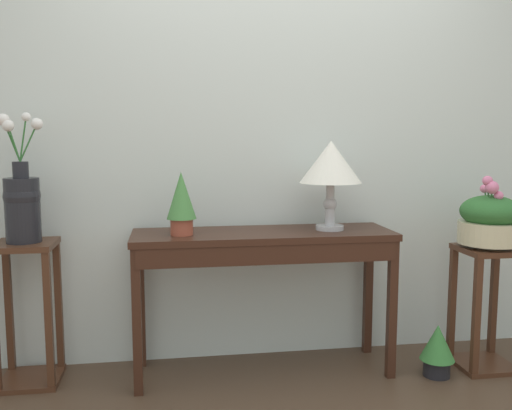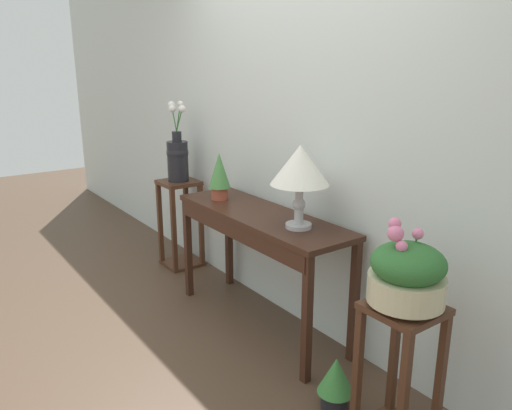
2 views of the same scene
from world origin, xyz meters
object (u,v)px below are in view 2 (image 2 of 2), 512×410
(table_lamp, at_px, (300,168))
(pedestal_stand_right, at_px, (398,374))
(console_table, at_px, (258,229))
(flower_vase_tall_left, at_px, (178,155))
(potted_plant_on_console, at_px, (219,174))
(planter_bowl_wide_right, at_px, (407,274))
(pedestal_stand_left, at_px, (181,224))
(potted_plant_floor, at_px, (336,381))

(table_lamp, relative_size, pedestal_stand_right, 0.70)
(console_table, distance_m, flower_vase_tall_left, 1.26)
(table_lamp, height_order, flower_vase_tall_left, flower_vase_tall_left)
(table_lamp, xyz_separation_m, flower_vase_tall_left, (-1.60, 0.05, -0.17))
(potted_plant_on_console, bearing_deg, planter_bowl_wide_right, -3.23)
(pedestal_stand_left, bearing_deg, planter_bowl_wide_right, -4.30)
(potted_plant_on_console, distance_m, potted_plant_floor, 1.58)
(console_table, bearing_deg, potted_plant_floor, -11.09)
(planter_bowl_wide_right, bearing_deg, table_lamp, 171.41)
(pedestal_stand_right, bearing_deg, planter_bowl_wide_right, -125.97)
(console_table, height_order, potted_plant_on_console, potted_plant_on_console)
(table_lamp, distance_m, pedestal_stand_left, 1.77)
(console_table, height_order, pedestal_stand_right, console_table)
(pedestal_stand_left, height_order, pedestal_stand_right, pedestal_stand_left)
(potted_plant_on_console, bearing_deg, pedestal_stand_right, -3.20)
(pedestal_stand_left, height_order, potted_plant_floor, pedestal_stand_left)
(console_table, bearing_deg, planter_bowl_wide_right, -4.90)
(console_table, height_order, planter_bowl_wide_right, planter_bowl_wide_right)
(potted_plant_on_console, xyz_separation_m, pedestal_stand_left, (-0.80, 0.09, -0.59))
(pedestal_stand_left, xyz_separation_m, flower_vase_tall_left, (-0.00, 0.00, 0.59))
(flower_vase_tall_left, distance_m, potted_plant_floor, 2.31)
(pedestal_stand_right, relative_size, planter_bowl_wide_right, 1.74)
(potted_plant_on_console, relative_size, pedestal_stand_right, 0.48)
(console_table, xyz_separation_m, potted_plant_floor, (0.92, -0.18, -0.52))
(pedestal_stand_right, xyz_separation_m, planter_bowl_wide_right, (-0.00, -0.00, 0.49))
(flower_vase_tall_left, relative_size, pedestal_stand_right, 0.96)
(pedestal_stand_right, bearing_deg, potted_plant_floor, -166.54)
(flower_vase_tall_left, bearing_deg, table_lamp, -1.97)
(flower_vase_tall_left, height_order, planter_bowl_wide_right, flower_vase_tall_left)
(pedestal_stand_left, distance_m, pedestal_stand_right, 2.46)
(planter_bowl_wide_right, bearing_deg, pedestal_stand_right, 54.03)
(table_lamp, relative_size, flower_vase_tall_left, 0.73)
(table_lamp, relative_size, potted_plant_on_console, 1.48)
(console_table, xyz_separation_m, pedestal_stand_left, (-1.23, 0.08, -0.30))
(table_lamp, distance_m, flower_vase_tall_left, 1.61)
(console_table, bearing_deg, pedestal_stand_left, 176.29)
(pedestal_stand_right, bearing_deg, flower_vase_tall_left, 175.71)
(console_table, height_order, potted_plant_floor, console_table)
(pedestal_stand_left, bearing_deg, console_table, -3.71)
(planter_bowl_wide_right, bearing_deg, pedestal_stand_left, 175.70)
(pedestal_stand_right, distance_m, potted_plant_floor, 0.37)
(planter_bowl_wide_right, bearing_deg, potted_plant_floor, -166.66)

